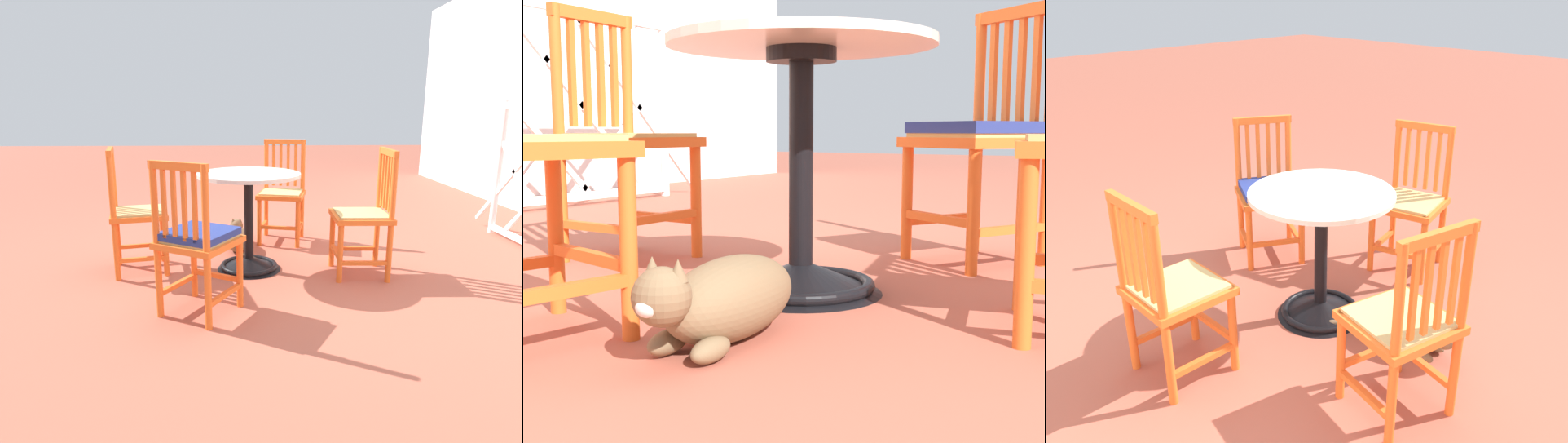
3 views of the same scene
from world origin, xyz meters
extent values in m
plane|color=#AD5642|center=(0.00, 0.00, 0.00)|extent=(24.00, 24.00, 0.00)
cylinder|color=white|center=(-0.98, 2.31, 0.63)|extent=(0.06, 0.06, 1.27)
cube|color=white|center=(-0.72, 2.31, 0.63)|extent=(1.15, 0.02, 1.15)
cube|color=white|center=(-0.72, 2.31, 0.63)|extent=(1.15, 0.02, 1.15)
cone|color=black|center=(-0.02, -0.08, 0.05)|extent=(0.48, 0.48, 0.10)
torus|color=black|center=(-0.02, -0.08, 0.03)|extent=(0.44, 0.44, 0.04)
cylinder|color=black|center=(-0.02, -0.08, 0.37)|extent=(0.07, 0.07, 0.66)
cylinder|color=black|center=(-0.02, -0.08, 0.68)|extent=(0.20, 0.20, 0.04)
cylinder|color=silver|center=(-0.02, -0.08, 0.72)|extent=(0.76, 0.76, 0.02)
cylinder|color=orange|center=(-0.22, -0.76, 0.23)|extent=(0.04, 0.04, 0.45)
cylinder|color=orange|center=(0.11, -0.68, 0.23)|extent=(0.04, 0.04, 0.45)
cylinder|color=orange|center=(-0.15, -1.09, 0.46)|extent=(0.04, 0.04, 0.91)
cylinder|color=orange|center=(0.19, -1.01, 0.46)|extent=(0.04, 0.04, 0.91)
cube|color=orange|center=(-0.18, -0.93, 0.14)|extent=(0.11, 0.34, 0.03)
cube|color=orange|center=(0.15, -0.85, 0.14)|extent=(0.11, 0.34, 0.03)
cube|color=orange|center=(-0.06, -0.72, 0.17)|extent=(0.34, 0.11, 0.03)
cube|color=orange|center=(-0.02, -0.89, 0.43)|extent=(0.48, 0.48, 0.04)
cube|color=tan|center=(-0.02, -0.89, 0.45)|extent=(0.42, 0.42, 0.02)
cube|color=orange|center=(-0.08, -1.08, 0.68)|extent=(0.03, 0.02, 0.39)
cube|color=orange|center=(-0.01, -1.06, 0.68)|extent=(0.03, 0.02, 0.39)
cube|color=orange|center=(0.05, -1.04, 0.68)|extent=(0.03, 0.02, 0.39)
cube|color=orange|center=(0.12, -1.03, 0.68)|extent=(0.03, 0.02, 0.39)
cube|color=orange|center=(0.02, -1.05, 0.89)|extent=(0.38, 0.12, 0.04)
cylinder|color=orange|center=(0.49, -0.44, 0.23)|extent=(0.04, 0.04, 0.45)
cylinder|color=orange|center=(0.66, -0.14, 0.23)|extent=(0.04, 0.04, 0.45)
cylinder|color=orange|center=(0.78, -0.61, 0.46)|extent=(0.04, 0.04, 0.91)
cylinder|color=orange|center=(0.95, -0.31, 0.46)|extent=(0.04, 0.04, 0.91)
cube|color=orange|center=(0.64, -0.52, 0.14)|extent=(0.31, 0.19, 0.03)
cube|color=orange|center=(0.81, -0.23, 0.14)|extent=(0.31, 0.19, 0.03)
cube|color=orange|center=(0.57, -0.29, 0.17)|extent=(0.19, 0.31, 0.03)
cube|color=orange|center=(0.72, -0.38, 0.43)|extent=(0.55, 0.55, 0.04)
cube|color=tan|center=(0.72, -0.38, 0.45)|extent=(0.48, 0.48, 0.02)
cube|color=orange|center=(0.82, -0.55, 0.68)|extent=(0.03, 0.03, 0.39)
cube|color=orange|center=(0.85, -0.49, 0.68)|extent=(0.03, 0.03, 0.39)
cube|color=orange|center=(0.89, -0.43, 0.68)|extent=(0.03, 0.03, 0.39)
cube|color=orange|center=(0.92, -0.37, 0.68)|extent=(0.03, 0.03, 0.39)
cube|color=orange|center=(0.87, -0.46, 0.89)|extent=(0.22, 0.35, 0.04)
cube|color=navy|center=(0.72, -0.38, 0.48)|extent=(0.49, 0.49, 0.04)
cylinder|color=orange|center=(0.29, 0.55, 0.23)|extent=(0.04, 0.04, 0.45)
cylinder|color=orange|center=(-0.05, 0.55, 0.23)|extent=(0.04, 0.04, 0.45)
cylinder|color=orange|center=(0.29, 0.89, 0.46)|extent=(0.04, 0.04, 0.91)
cylinder|color=orange|center=(-0.05, 0.89, 0.46)|extent=(0.04, 0.04, 0.91)
cube|color=orange|center=(0.29, 0.72, 0.14)|extent=(0.04, 0.34, 0.03)
cube|color=orange|center=(-0.05, 0.72, 0.14)|extent=(0.04, 0.34, 0.03)
cube|color=orange|center=(0.12, 0.55, 0.17)|extent=(0.34, 0.04, 0.03)
cube|color=orange|center=(0.12, 0.72, 0.43)|extent=(0.41, 0.41, 0.04)
cube|color=tan|center=(0.12, 0.72, 0.45)|extent=(0.36, 0.36, 0.02)
cube|color=orange|center=(0.23, 0.89, 0.68)|extent=(0.02, 0.02, 0.39)
cube|color=orange|center=(0.16, 0.89, 0.68)|extent=(0.02, 0.02, 0.39)
cube|color=orange|center=(0.09, 0.89, 0.68)|extent=(0.02, 0.02, 0.39)
cube|color=orange|center=(0.02, 0.89, 0.68)|extent=(0.02, 0.02, 0.39)
cube|color=orange|center=(0.12, 0.89, 0.89)|extent=(0.38, 0.04, 0.04)
cylinder|color=orange|center=(-0.54, 0.35, 0.23)|extent=(0.04, 0.04, 0.45)
cylinder|color=orange|center=(-0.62, 0.02, 0.23)|extent=(0.04, 0.04, 0.45)
cylinder|color=orange|center=(-0.87, 0.42, 0.46)|extent=(0.04, 0.04, 0.91)
cylinder|color=orange|center=(-0.95, 0.09, 0.46)|extent=(0.04, 0.04, 0.91)
cube|color=orange|center=(-0.71, 0.39, 0.14)|extent=(0.34, 0.11, 0.03)
cube|color=orange|center=(-0.79, 0.05, 0.14)|extent=(0.34, 0.11, 0.03)
cube|color=orange|center=(-0.58, 0.18, 0.17)|extent=(0.11, 0.34, 0.03)
cube|color=orange|center=(-0.75, 0.22, 0.43)|extent=(0.48, 0.48, 0.04)
cube|color=tan|center=(-0.75, 0.22, 0.45)|extent=(0.42, 0.42, 0.02)
cube|color=orange|center=(-0.89, 0.36, 0.68)|extent=(0.02, 0.03, 0.39)
cube|color=orange|center=(-0.91, 0.29, 0.68)|extent=(0.02, 0.03, 0.39)
cube|color=orange|center=(-0.92, 0.23, 0.68)|extent=(0.02, 0.03, 0.39)
cube|color=orange|center=(-0.94, 0.16, 0.68)|extent=(0.02, 0.03, 0.39)
cube|color=orange|center=(-0.91, 0.26, 0.89)|extent=(0.12, 0.38, 0.04)
ellipsoid|color=brown|center=(-0.49, -0.18, 0.10)|extent=(0.45, 0.22, 0.19)
ellipsoid|color=silver|center=(-0.59, -0.18, 0.08)|extent=(0.19, 0.16, 0.14)
sphere|color=brown|center=(-0.74, -0.19, 0.15)|extent=(0.12, 0.12, 0.12)
ellipsoid|color=silver|center=(-0.79, -0.19, 0.14)|extent=(0.05, 0.05, 0.04)
cone|color=brown|center=(-0.73, -0.22, 0.20)|extent=(0.04, 0.04, 0.04)
cone|color=brown|center=(-0.73, -0.15, 0.20)|extent=(0.04, 0.04, 0.04)
ellipsoid|color=brown|center=(-0.66, -0.24, 0.03)|extent=(0.12, 0.06, 0.05)
ellipsoid|color=brown|center=(-0.66, -0.13, 0.03)|extent=(0.12, 0.06, 0.05)
cylinder|color=brown|center=(-0.19, -0.06, 0.02)|extent=(0.20, 0.17, 0.04)
camera|label=1|loc=(3.25, -0.11, 1.18)|focal=31.27mm
camera|label=2|loc=(-1.75, -1.08, 0.47)|focal=47.92mm
camera|label=3|loc=(-1.84, 1.86, 1.73)|focal=38.40mm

